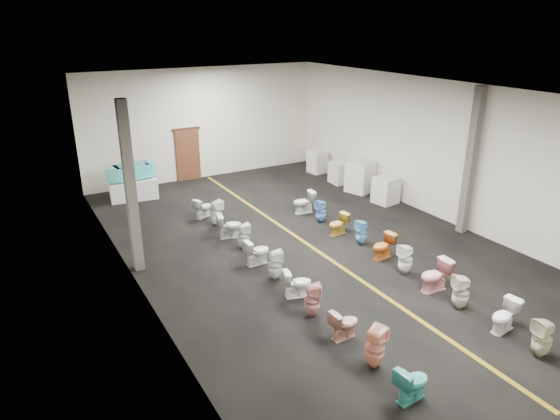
# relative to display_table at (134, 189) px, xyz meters

# --- Properties ---
(floor) EXTENTS (16.00, 16.00, 0.00)m
(floor) POSITION_rel_display_table_xyz_m (3.41, -6.68, -0.37)
(floor) COLOR black
(floor) RESTS_ON ground
(ceiling) EXTENTS (16.00, 16.00, 0.00)m
(ceiling) POSITION_rel_display_table_xyz_m (3.41, -6.68, 4.13)
(ceiling) COLOR black
(ceiling) RESTS_ON ground
(wall_back) EXTENTS (10.00, 0.00, 10.00)m
(wall_back) POSITION_rel_display_table_xyz_m (3.41, 1.32, 1.88)
(wall_back) COLOR beige
(wall_back) RESTS_ON ground
(wall_left) EXTENTS (0.00, 16.00, 16.00)m
(wall_left) POSITION_rel_display_table_xyz_m (-1.59, -6.68, 1.88)
(wall_left) COLOR beige
(wall_left) RESTS_ON ground
(wall_right) EXTENTS (0.00, 16.00, 16.00)m
(wall_right) POSITION_rel_display_table_xyz_m (8.41, -6.68, 1.88)
(wall_right) COLOR beige
(wall_right) RESTS_ON ground
(aisle_stripe) EXTENTS (0.12, 15.60, 0.01)m
(aisle_stripe) POSITION_rel_display_table_xyz_m (3.41, -6.68, -0.37)
(aisle_stripe) COLOR #836713
(aisle_stripe) RESTS_ON floor
(back_door) EXTENTS (1.00, 0.10, 2.10)m
(back_door) POSITION_rel_display_table_xyz_m (2.61, 1.26, 0.68)
(back_door) COLOR #562D19
(back_door) RESTS_ON floor
(door_frame) EXTENTS (1.15, 0.08, 0.10)m
(door_frame) POSITION_rel_display_table_xyz_m (2.61, 1.27, 1.75)
(door_frame) COLOR #331C11
(door_frame) RESTS_ON back_door
(column_left) EXTENTS (0.25, 0.25, 4.50)m
(column_left) POSITION_rel_display_table_xyz_m (-1.34, -5.68, 1.88)
(column_left) COLOR #59544C
(column_left) RESTS_ON floor
(column_right) EXTENTS (0.25, 0.25, 4.50)m
(column_right) POSITION_rel_display_table_xyz_m (8.16, -8.18, 1.88)
(column_right) COLOR #59544C
(column_right) RESTS_ON floor
(display_table) EXTENTS (1.77, 1.03, 0.75)m
(display_table) POSITION_rel_display_table_xyz_m (0.00, 0.00, 0.00)
(display_table) COLOR white
(display_table) RESTS_ON floor
(bathtub) EXTENTS (1.86, 0.77, 0.55)m
(bathtub) POSITION_rel_display_table_xyz_m (0.00, 0.00, 0.70)
(bathtub) COLOR #46C6CA
(bathtub) RESTS_ON display_table
(appliance_crate_a) EXTENTS (0.85, 0.85, 0.97)m
(appliance_crate_a) POSITION_rel_display_table_xyz_m (7.81, -4.97, 0.11)
(appliance_crate_a) COLOR silver
(appliance_crate_a) RESTS_ON floor
(appliance_crate_b) EXTENTS (1.11, 1.11, 1.20)m
(appliance_crate_b) POSITION_rel_display_table_xyz_m (7.81, -3.49, 0.23)
(appliance_crate_b) COLOR silver
(appliance_crate_b) RESTS_ON floor
(appliance_crate_c) EXTENTS (0.80, 0.80, 0.86)m
(appliance_crate_c) POSITION_rel_display_table_xyz_m (7.81, -2.24, 0.06)
(appliance_crate_c) COLOR silver
(appliance_crate_c) RESTS_ON floor
(appliance_crate_d) EXTENTS (0.76, 0.76, 0.96)m
(appliance_crate_d) POSITION_rel_display_table_xyz_m (7.81, -0.53, 0.11)
(appliance_crate_d) COLOR silver
(appliance_crate_d) RESTS_ON floor
(toilet_left_0) EXTENTS (0.71, 0.45, 0.69)m
(toilet_left_0) POSITION_rel_display_table_xyz_m (1.50, -12.95, -0.03)
(toilet_left_0) COLOR #40AEA7
(toilet_left_0) RESTS_ON floor
(toilet_left_1) EXTENTS (0.49, 0.49, 0.84)m
(toilet_left_1) POSITION_rel_display_table_xyz_m (1.51, -11.93, 0.05)
(toilet_left_1) COLOR #F2A387
(toilet_left_1) RESTS_ON floor
(toilet_left_2) EXTENTS (0.66, 0.39, 0.66)m
(toilet_left_2) POSITION_rel_display_table_xyz_m (1.56, -10.90, -0.04)
(toilet_left_2) COLOR tan
(toilet_left_2) RESTS_ON floor
(toilet_left_3) EXTENTS (0.46, 0.46, 0.79)m
(toilet_left_3) POSITION_rel_display_table_xyz_m (1.44, -9.88, 0.02)
(toilet_left_3) COLOR #D49490
(toilet_left_3) RESTS_ON floor
(toilet_left_4) EXTENTS (0.76, 0.56, 0.70)m
(toilet_left_4) POSITION_rel_display_table_xyz_m (1.59, -8.99, -0.03)
(toilet_left_4) COLOR white
(toilet_left_4) RESTS_ON floor
(toilet_left_5) EXTENTS (0.45, 0.44, 0.80)m
(toilet_left_5) POSITION_rel_display_table_xyz_m (1.56, -7.97, 0.02)
(toilet_left_5) COLOR white
(toilet_left_5) RESTS_ON floor
(toilet_left_6) EXTENTS (0.73, 0.44, 0.73)m
(toilet_left_6) POSITION_rel_display_table_xyz_m (1.54, -6.99, -0.01)
(toilet_left_6) COLOR white
(toilet_left_6) RESTS_ON floor
(toilet_left_7) EXTENTS (0.38, 0.38, 0.77)m
(toilet_left_7) POSITION_rel_display_table_xyz_m (1.65, -5.94, 0.01)
(toilet_left_7) COLOR silver
(toilet_left_7) RESTS_ON floor
(toilet_left_8) EXTENTS (0.81, 0.58, 0.75)m
(toilet_left_8) POSITION_rel_display_table_xyz_m (1.63, -4.99, 0.00)
(toilet_left_8) COLOR silver
(toilet_left_8) RESTS_ON floor
(toilet_left_9) EXTENTS (0.44, 0.43, 0.84)m
(toilet_left_9) POSITION_rel_display_table_xyz_m (1.66, -3.93, 0.05)
(toilet_left_9) COLOR white
(toilet_left_9) RESTS_ON floor
(toilet_left_10) EXTENTS (0.76, 0.61, 0.68)m
(toilet_left_10) POSITION_rel_display_table_xyz_m (1.54, -3.02, -0.03)
(toilet_left_10) COLOR white
(toilet_left_10) RESTS_ON floor
(toilet_right_0) EXTENTS (0.42, 0.42, 0.83)m
(toilet_right_0) POSITION_rel_display_table_xyz_m (4.57, -13.31, 0.04)
(toilet_right_0) COLOR beige
(toilet_right_0) RESTS_ON floor
(toilet_right_1) EXTENTS (0.74, 0.48, 0.71)m
(toilet_right_1) POSITION_rel_display_table_xyz_m (4.67, -12.39, -0.02)
(toilet_right_1) COLOR white
(toilet_right_1) RESTS_ON floor
(toilet_right_2) EXTENTS (0.49, 0.49, 0.83)m
(toilet_right_2) POSITION_rel_display_table_xyz_m (4.56, -11.30, 0.04)
(toilet_right_2) COLOR beige
(toilet_right_2) RESTS_ON floor
(toilet_right_3) EXTENTS (0.81, 0.49, 0.80)m
(toilet_right_3) POSITION_rel_display_table_xyz_m (4.66, -10.42, 0.03)
(toilet_right_3) COLOR pink
(toilet_right_3) RESTS_ON floor
(toilet_right_4) EXTENTS (0.38, 0.38, 0.82)m
(toilet_right_4) POSITION_rel_display_table_xyz_m (4.65, -9.39, 0.04)
(toilet_right_4) COLOR white
(toilet_right_4) RESTS_ON floor
(toilet_right_5) EXTENTS (0.74, 0.48, 0.71)m
(toilet_right_5) POSITION_rel_display_table_xyz_m (4.75, -8.42, -0.02)
(toilet_right_5) COLOR orange
(toilet_right_5) RESTS_ON floor
(toilet_right_6) EXTENTS (0.36, 0.35, 0.76)m
(toilet_right_6) POSITION_rel_display_table_xyz_m (4.80, -7.39, 0.01)
(toilet_right_6) COLOR #70BAE3
(toilet_right_6) RESTS_ON floor
(toilet_right_7) EXTENTS (0.68, 0.43, 0.66)m
(toilet_right_7) POSITION_rel_display_table_xyz_m (4.64, -6.44, -0.04)
(toilet_right_7) COLOR gold
(toilet_right_7) RESTS_ON floor
(toilet_right_8) EXTENTS (0.37, 0.36, 0.77)m
(toilet_right_8) POSITION_rel_display_table_xyz_m (4.73, -5.37, 0.01)
(toilet_right_8) COLOR #679EDC
(toilet_right_8) RESTS_ON floor
(toilet_right_9) EXTENTS (0.80, 0.52, 0.77)m
(toilet_right_9) POSITION_rel_display_table_xyz_m (4.70, -4.36, 0.01)
(toilet_right_9) COLOR silver
(toilet_right_9) RESTS_ON floor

